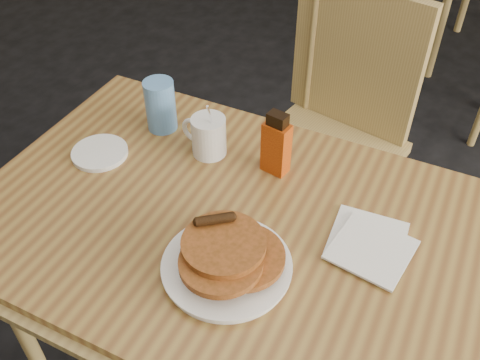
% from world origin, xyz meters
% --- Properties ---
extents(main_table, '(1.26, 0.91, 0.75)m').
position_xyz_m(main_table, '(-0.04, -0.02, 0.71)').
color(main_table, olive).
rests_on(main_table, floor).
extents(chair_main_far, '(0.49, 0.49, 0.98)m').
position_xyz_m(chair_main_far, '(-0.07, 0.70, 0.59)').
color(chair_main_far, '#A68D4E').
rests_on(chair_main_far, floor).
extents(pancake_plate, '(0.26, 0.26, 0.10)m').
position_xyz_m(pancake_plate, '(0.04, -0.14, 0.78)').
color(pancake_plate, white).
rests_on(pancake_plate, main_table).
extents(coffee_mug, '(0.12, 0.09, 0.16)m').
position_xyz_m(coffee_mug, '(-0.20, 0.15, 0.80)').
color(coffee_mug, white).
rests_on(coffee_mug, main_table).
extents(syrup_bottle, '(0.07, 0.05, 0.17)m').
position_xyz_m(syrup_bottle, '(-0.03, 0.18, 0.83)').
color(syrup_bottle, maroon).
rests_on(syrup_bottle, main_table).
extents(napkin_stack, '(0.19, 0.20, 0.01)m').
position_xyz_m(napkin_stack, '(0.26, 0.07, 0.76)').
color(napkin_stack, white).
rests_on(napkin_stack, main_table).
extents(blue_tumbler, '(0.10, 0.10, 0.14)m').
position_xyz_m(blue_tumbler, '(-0.37, 0.17, 0.82)').
color(blue_tumbler, '#5285C1').
rests_on(blue_tumbler, main_table).
extents(side_saucer, '(0.14, 0.14, 0.01)m').
position_xyz_m(side_saucer, '(-0.43, -0.00, 0.76)').
color(side_saucer, white).
rests_on(side_saucer, main_table).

